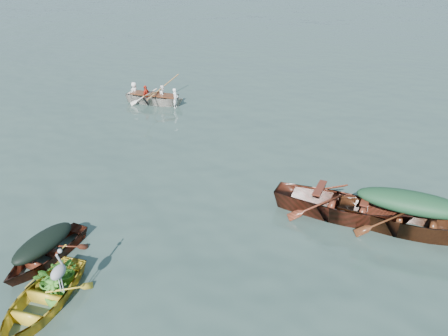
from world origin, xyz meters
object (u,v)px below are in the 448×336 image
object	(u,v)px
yellow_dinghy	(42,309)
heron	(60,278)
dark_covered_boat	(47,260)
rowed_boat	(155,104)
open_wooden_boat	(339,217)
green_tarp_boat	(406,231)

from	to	relation	value
yellow_dinghy	heron	size ratio (longest dim) A/B	3.44
heron	dark_covered_boat	bearing A→B (deg)	136.86
dark_covered_boat	rowed_boat	distance (m)	11.11
open_wooden_boat	rowed_boat	bearing A→B (deg)	59.02
open_wooden_boat	dark_covered_boat	bearing A→B (deg)	128.96
dark_covered_boat	heron	bearing A→B (deg)	-32.89
heron	open_wooden_boat	bearing A→B (deg)	44.29
yellow_dinghy	dark_covered_boat	distance (m)	1.59
dark_covered_boat	heron	distance (m)	2.10
yellow_dinghy	green_tarp_boat	xyz separation A→B (m)	(7.29, 4.81, 0.00)
yellow_dinghy	heron	bearing A→B (deg)	5.19
heron	green_tarp_boat	bearing A→B (deg)	35.06
green_tarp_boat	rowed_boat	size ratio (longest dim) A/B	1.25
yellow_dinghy	heron	xyz separation A→B (m)	(0.55, 0.05, 0.89)
open_wooden_boat	heron	bearing A→B (deg)	143.80
green_tarp_boat	open_wooden_boat	size ratio (longest dim) A/B	0.98
green_tarp_boat	open_wooden_boat	xyz separation A→B (m)	(-1.67, 0.21, 0.00)
yellow_dinghy	green_tarp_boat	bearing A→B (deg)	33.26
yellow_dinghy	open_wooden_boat	bearing A→B (deg)	41.64
dark_covered_boat	rowed_boat	xyz separation A→B (m)	(-2.07, 10.91, 0.00)
rowed_boat	heron	xyz separation A→B (m)	(3.46, -12.21, 0.89)
green_tarp_boat	heron	bearing A→B (deg)	132.45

